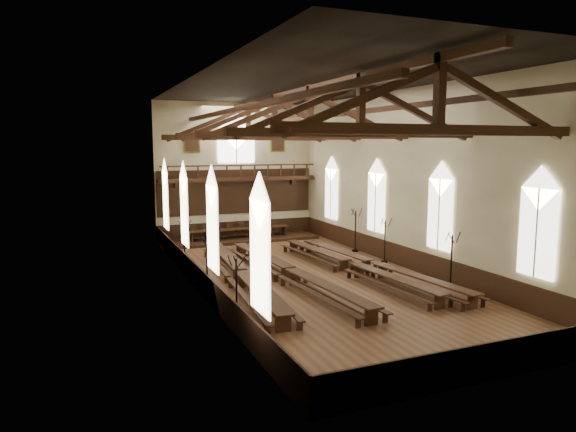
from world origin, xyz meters
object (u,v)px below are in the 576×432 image
(refectory_row_d, at_px, (374,265))
(candelabrum_left_mid, at_px, (207,273))
(refectory_row_b, at_px, (290,272))
(candelabrum_right_mid, at_px, (385,249))
(candelabrum_left_near, at_px, (237,302))
(refectory_row_c, at_px, (351,265))
(candelabrum_left_far, at_px, (184,252))
(dais, at_px, (239,239))
(high_table, at_px, (239,230))
(refectory_row_a, at_px, (242,274))
(candelabrum_right_far, at_px, (355,238))
(candelabrum_right_near, at_px, (451,271))

(refectory_row_d, xyz_separation_m, candelabrum_left_mid, (-9.00, 0.43, 0.33))
(refectory_row_b, xyz_separation_m, candelabrum_right_mid, (6.88, 1.96, 0.25))
(refectory_row_b, bearing_deg, candelabrum_left_near, -132.42)
(refectory_row_d, height_order, candelabrum_left_near, candelabrum_left_near)
(candelabrum_left_near, bearing_deg, refectory_row_c, 32.03)
(candelabrum_left_far, bearing_deg, refectory_row_c, -34.33)
(dais, distance_m, candelabrum_left_far, 8.22)
(high_table, bearing_deg, refectory_row_b, -94.85)
(candelabrum_left_near, xyz_separation_m, candelabrum_left_mid, (-0.00, 4.84, 0.03))
(refectory_row_d, bearing_deg, candelabrum_right_mid, 46.01)
(candelabrum_left_near, height_order, candelabrum_left_mid, candelabrum_left_mid)
(refectory_row_b, distance_m, refectory_row_c, 3.68)
(candelabrum_left_mid, bearing_deg, refectory_row_d, -2.73)
(candelabrum_left_near, xyz_separation_m, candelabrum_right_mid, (11.10, 6.58, -0.01))
(dais, height_order, candelabrum_right_mid, candelabrum_right_mid)
(dais, xyz_separation_m, candelabrum_right_mid, (5.86, -10.04, 0.71))
(refectory_row_a, relative_size, dais, 1.28)
(candelabrum_left_mid, height_order, candelabrum_right_far, candelabrum_right_far)
(refectory_row_b, relative_size, candelabrum_right_far, 5.16)
(refectory_row_c, distance_m, candelabrum_right_mid, 3.63)
(refectory_row_d, distance_m, candelabrum_left_mid, 9.02)
(refectory_row_a, distance_m, refectory_row_d, 7.21)
(high_table, height_order, candelabrum_left_mid, candelabrum_left_mid)
(candelabrum_left_mid, xyz_separation_m, candelabrum_left_far, (-0.00, 5.48, -0.05))
(high_table, height_order, candelabrum_right_far, candelabrum_right_far)
(dais, bearing_deg, candelabrum_right_far, -48.30)
(dais, xyz_separation_m, high_table, (0.00, -0.00, 0.71))
(candelabrum_left_far, bearing_deg, candelabrum_right_near, -40.68)
(refectory_row_a, bearing_deg, refectory_row_c, -2.48)
(refectory_row_b, xyz_separation_m, dais, (1.02, 12.00, -0.46))
(candelabrum_left_mid, bearing_deg, candelabrum_left_near, -90.00)
(high_table, height_order, candelabrum_right_near, candelabrum_right_near)
(refectory_row_c, bearing_deg, candelabrum_right_mid, 27.15)
(candelabrum_left_near, xyz_separation_m, candelabrum_right_far, (11.10, 10.04, 0.04))
(refectory_row_b, xyz_separation_m, candelabrum_left_far, (-4.22, 5.70, 0.24))
(candelabrum_left_mid, bearing_deg, refectory_row_a, 11.06)
(candelabrum_left_near, distance_m, candelabrum_right_near, 11.13)
(refectory_row_a, distance_m, candelabrum_left_far, 5.45)
(candelabrum_left_near, distance_m, candelabrum_left_mid, 4.84)
(refectory_row_b, distance_m, high_table, 12.04)
(refectory_row_a, bearing_deg, dais, 73.39)
(refectory_row_a, distance_m, candelabrum_right_far, 10.46)
(high_table, distance_m, candelabrum_right_mid, 11.62)
(refectory_row_b, height_order, refectory_row_d, refectory_row_b)
(refectory_row_c, height_order, dais, refectory_row_c)
(refectory_row_a, relative_size, candelabrum_left_far, 5.53)
(refectory_row_d, xyz_separation_m, candelabrum_right_near, (2.10, -3.63, 0.31))
(refectory_row_b, bearing_deg, dais, 85.15)
(refectory_row_c, distance_m, candelabrum_right_near, 5.26)
(candelabrum_left_far, bearing_deg, refectory_row_a, -70.32)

